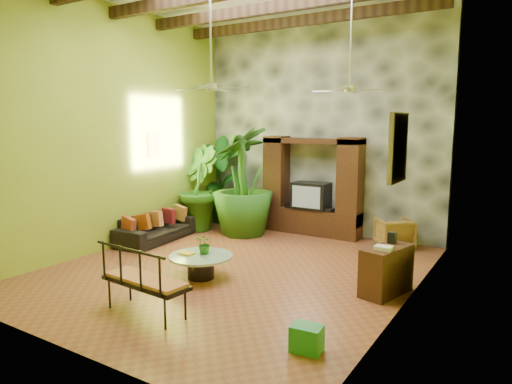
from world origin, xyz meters
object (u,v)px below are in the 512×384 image
Objects in this scene: iron_bench at (141,277)px; tall_plant_b at (197,187)px; entertainment_center at (311,194)px; sofa at (156,227)px; wicker_armchair at (394,233)px; green_bin at (307,338)px; ceiling_fan_front at (211,75)px; coffee_table at (201,263)px; tall_plant_a at (219,179)px; ceiling_fan_back at (350,77)px; tall_plant_c at (243,181)px; side_console at (386,270)px.

tall_plant_b is at bearing 125.10° from iron_bench.
sofa is at bearing -137.42° from entertainment_center.
green_bin is (0.37, -4.99, -0.16)m from wicker_armchair.
ceiling_fan_front is 5.27× the size of green_bin.
iron_bench is (2.65, -4.44, -0.50)m from tall_plant_b.
entertainment_center is 4.30m from ceiling_fan_front.
coffee_table is at bearing 104.47° from iron_bench.
ceiling_fan_front is at bearing 102.06° from iron_bench.
iron_bench is (2.66, -5.35, -0.60)m from tall_plant_a.
ceiling_fan_back is at bearing 71.00° from iron_bench.
coffee_table is 0.78× the size of iron_bench.
ceiling_fan_front is 2.41m from ceiling_fan_back.
ceiling_fan_front is 1.73× the size of coffee_table.
tall_plant_b is 1.94× the size of coffee_table.
ceiling_fan_back is 5.09m from tall_plant_a.
ceiling_fan_front is at bearing -66.88° from tall_plant_c.
entertainment_center is at bearing 22.25° from tall_plant_b.
ceiling_fan_back is at bearing 41.63° from ceiling_fan_front.
ceiling_fan_back is at bearing -50.43° from entertainment_center.
entertainment_center is 5.77m from green_bin.
entertainment_center is 1.04× the size of tall_plant_a.
iron_bench is (0.27, -1.96, -2.85)m from ceiling_fan_front.
green_bin is (2.63, -1.32, -0.10)m from coffee_table.
tall_plant_c is at bearing -46.98° from sofa.
iron_bench is at bearing 32.78° from wicker_armchair.
wicker_armchair is 4.75m from tall_plant_b.
green_bin is at bearing -82.15° from side_console.
sofa is 2.20× the size of side_console.
green_bin is at bearing -48.93° from tall_plant_c.
iron_bench reaches higher than side_console.
sofa is 0.89× the size of tall_plant_a.
tall_plant_b is at bearing 130.00° from coffee_table.
tall_plant_c is at bearing 167.38° from side_console.
tall_plant_a is 6.51× the size of green_bin.
ceiling_fan_back is 4.81m from iron_bench.
wicker_armchair is 0.50× the size of iron_bench.
ceiling_fan_front reaches higher than coffee_table.
wicker_armchair reaches higher than coffee_table.
side_console reaches higher than sofa.
sofa is at bearing 149.49° from coffee_table.
sofa is 2.44m from tall_plant_a.
wicker_armchair is 5.00m from green_bin.
tall_plant_b is at bearing 168.11° from ceiling_fan_back.
sofa is 4.10m from iron_bench.
side_console is at bearing 65.96° from wicker_armchair.
entertainment_center is 6.80× the size of green_bin.
tall_plant_b is at bearing -26.36° from wicker_armchair.
ceiling_fan_back is 5.29m from sofa.
ceiling_fan_front is 0.89× the size of tall_plant_b.
sofa reaches higher than green_bin.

